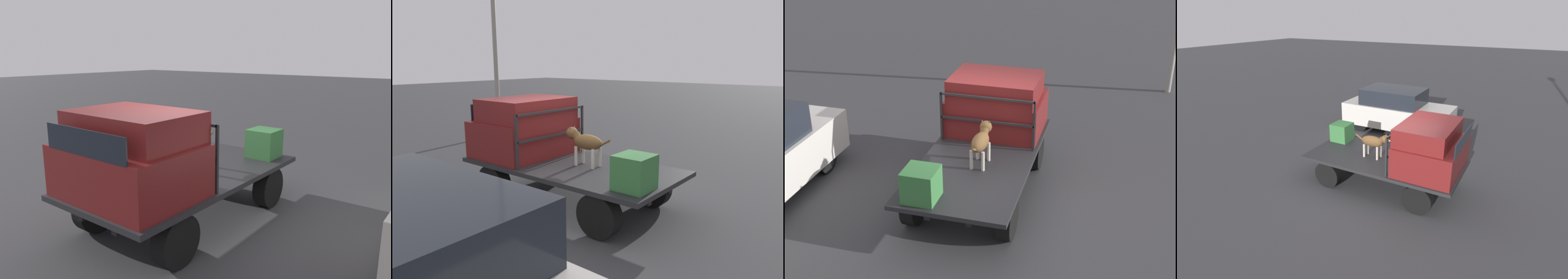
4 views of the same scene
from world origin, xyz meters
The scene contains 6 objects.
ground_plane centered at (0.00, 0.00, 0.00)m, with size 80.00×80.00×0.00m, color #38383A.
flatbed_truck centered at (0.00, 0.00, 0.58)m, with size 4.08×1.96×0.78m.
truck_cab centered at (1.24, 0.00, 1.34)m, with size 1.45×1.84×1.18m.
truck_headboard centered at (0.48, 0.00, 1.43)m, with size 0.04×1.84×0.99m.
dog centered at (-0.23, -0.10, 1.24)m, with size 1.04×0.28×0.72m.
cargo_crate centered at (-1.67, 0.49, 1.05)m, with size 0.53×0.53×0.53m.
Camera 1 is at (4.65, 3.79, 2.72)m, focal length 35.00 mm.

